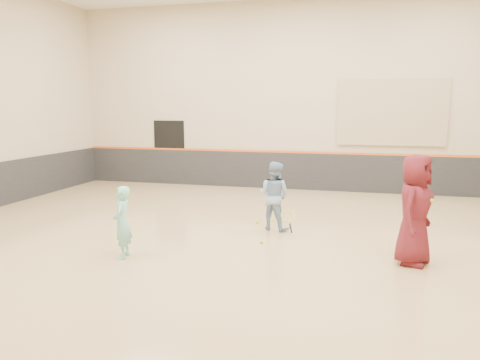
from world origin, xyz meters
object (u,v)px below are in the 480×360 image
(instructor, at_px, (274,196))
(girl, at_px, (122,222))
(young_man, at_px, (415,210))
(spare_racket, at_px, (277,218))

(instructor, bearing_deg, girl, 67.85)
(girl, relative_size, young_man, 0.68)
(instructor, distance_m, young_man, 3.20)
(instructor, bearing_deg, young_man, 167.29)
(girl, relative_size, instructor, 0.87)
(young_man, distance_m, spare_racket, 3.80)
(girl, bearing_deg, instructor, 125.40)
(girl, bearing_deg, young_man, 87.12)
(girl, height_order, spare_racket, girl)
(young_man, relative_size, spare_racket, 3.18)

